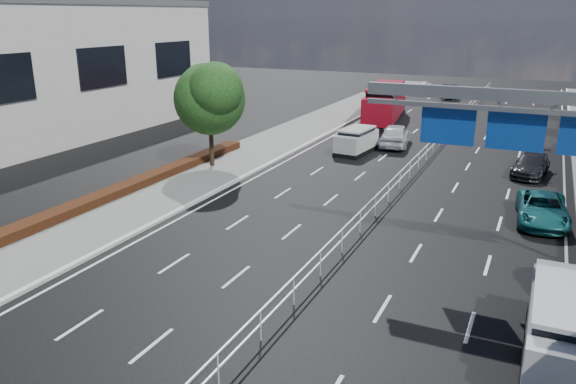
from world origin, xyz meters
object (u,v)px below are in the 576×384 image
at_px(near_car_silver, 396,135).
at_px(parked_car_dark, 531,165).
at_px(near_car_dark, 450,91).
at_px(parked_car_teal, 542,209).
at_px(overhead_gantry, 539,125).
at_px(white_minivan, 356,141).
at_px(silver_minivan, 572,332).
at_px(red_bus, 385,103).

xyz_separation_m(near_car_silver, parked_car_dark, (9.44, -4.32, -0.19)).
distance_m(near_car_dark, parked_car_teal, 41.61).
distance_m(near_car_silver, near_car_dark, 27.33).
xyz_separation_m(near_car_dark, parked_car_teal, (10.87, -40.16, -0.12)).
bearing_deg(parked_car_teal, parked_car_dark, 91.14).
relative_size(overhead_gantry, white_minivan, 2.43).
xyz_separation_m(silver_minivan, parked_car_teal, (-0.96, 12.09, -0.44)).
relative_size(red_bus, parked_car_teal, 2.38).
relative_size(silver_minivan, parked_car_teal, 1.13).
bearing_deg(near_car_silver, overhead_gantry, 110.53).
xyz_separation_m(near_car_silver, silver_minivan, (11.24, -24.93, 0.27)).
bearing_deg(white_minivan, silver_minivan, -52.72).
bearing_deg(white_minivan, near_car_silver, 64.80).
distance_m(white_minivan, parked_car_teal, 15.55).
distance_m(overhead_gantry, parked_car_dark, 15.34).
xyz_separation_m(overhead_gantry, silver_minivan, (1.56, -6.09, -4.51)).
relative_size(near_car_silver, parked_car_dark, 1.11).
xyz_separation_m(red_bus, parked_car_dark, (12.83, -13.57, -1.08)).
bearing_deg(white_minivan, parked_car_teal, -32.13).
relative_size(near_car_dark, parked_car_dark, 1.08).
relative_size(near_car_silver, silver_minivan, 0.91).
bearing_deg(red_bus, overhead_gantry, -72.96).
height_order(overhead_gantry, white_minivan, overhead_gantry).
bearing_deg(parked_car_dark, near_car_dark, 114.11).
bearing_deg(parked_car_teal, near_car_dark, 100.68).
bearing_deg(near_car_dark, red_bus, 74.94).
xyz_separation_m(overhead_gantry, near_car_silver, (-9.68, 18.84, -4.77)).
bearing_deg(silver_minivan, white_minivan, 121.46).
bearing_deg(near_car_dark, white_minivan, 81.15).
distance_m(overhead_gantry, parked_car_teal, 7.79).
bearing_deg(parked_car_teal, silver_minivan, -89.91).
bearing_deg(white_minivan, red_bus, 102.39).
relative_size(near_car_silver, near_car_dark, 1.03).
distance_m(near_car_silver, parked_car_dark, 10.39).
height_order(silver_minivan, parked_car_teal, silver_minivan).
bearing_deg(red_bus, near_car_silver, -77.80).
bearing_deg(near_car_silver, red_bus, -76.57).
distance_m(parked_car_teal, parked_car_dark, 8.56).
distance_m(near_car_silver, silver_minivan, 27.35).
height_order(red_bus, near_car_silver, red_bus).
bearing_deg(overhead_gantry, parked_car_teal, 84.32).
xyz_separation_m(silver_minivan, parked_car_dark, (-1.80, 20.61, -0.46)).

